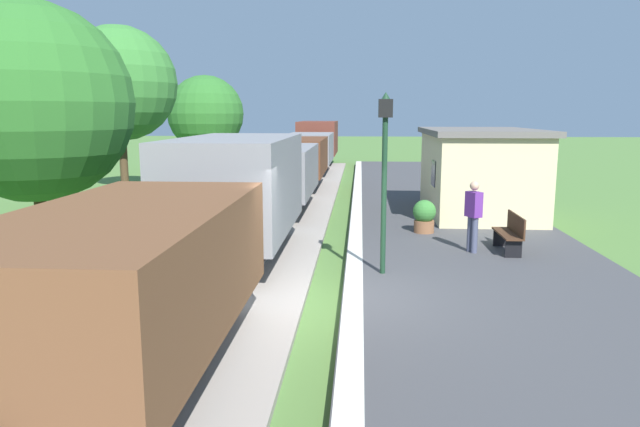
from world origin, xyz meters
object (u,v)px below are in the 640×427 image
Objects in this scene: freight_train at (289,163)px; station_hut at (479,171)px; tree_trackside_mid at (32,103)px; bench_down_platform at (451,185)px; person_waiting at (473,214)px; potted_planter at (424,216)px; lamp_post_near at (385,150)px; tree_field_left at (120,97)px; bench_near_hut at (511,232)px; tree_trackside_far at (119,84)px; tree_field_distant at (206,114)px.

freight_train is 6.76× the size of station_hut.
tree_trackside_mid is (-4.59, -10.68, 2.26)m from freight_train.
person_waiting reaches higher than bench_down_platform.
potted_planter is 4.94m from lamp_post_near.
bench_near_hut is at bearing -40.05° from tree_field_left.
tree_trackside_far reaches higher than bench_near_hut.
tree_field_distant is at bearing 122.82° from bench_near_hut.
freight_train is at bearing 177.04° from bench_down_platform.
tree_trackside_far reaches higher than potted_planter.
station_hut is 3.39× the size of person_waiting.
person_waiting is 1.87× the size of potted_planter.
tree_field_distant is at bearing 132.64° from station_hut.
bench_down_platform is 9.61m from person_waiting.
freight_train is 11.78m from bench_near_hut.
tree_trackside_far is at bearing -87.78° from tree_field_distant.
station_hut is 3.87× the size of bench_down_platform.
tree_trackside_far is at bearing -67.24° from tree_field_left.
tree_trackside_mid is at bearing -23.76° from person_waiting.
freight_train is 26.13× the size of bench_down_platform.
person_waiting is at bearing 4.45° from tree_trackside_mid.
lamp_post_near is 0.65× the size of tree_field_distant.
lamp_post_near is at bearing -51.50° from tree_field_left.
station_hut is 5.76m from person_waiting.
station_hut is at bearing -47.36° from tree_field_distant.
potted_planter is (-1.81, -7.28, 0.00)m from bench_down_platform.
tree_trackside_mid is at bearing -161.72° from potted_planter.
potted_planter is 20.47m from tree_field_distant.
tree_field_distant reaches higher than bench_near_hut.
station_hut is 5.58m from bench_near_hut.
bench_down_platform is at bearing -2.96° from freight_train.
bench_down_platform is (0.00, 9.45, 0.00)m from bench_near_hut.
lamp_post_near is at bearing -105.10° from bench_down_platform.
tree_field_left is (-2.51, 5.99, -0.30)m from tree_trackside_far.
tree_field_left is (-8.00, 2.41, 2.73)m from freight_train.
freight_train is at bearing 33.09° from tree_trackside_far.
person_waiting is (-0.92, -9.56, 0.46)m from bench_down_platform.
person_waiting is at bearing -29.70° from tree_trackside_far.
potted_planter is at bearing 73.05° from lamp_post_near.
tree_field_left is at bearing -105.52° from tree_field_distant.
person_waiting is at bearing -59.29° from tree_field_distant.
bench_near_hut is 9.45m from bench_down_platform.
tree_field_left is at bearing 169.27° from bench_down_platform.
tree_field_left is (-13.59, 12.30, 3.06)m from person_waiting.
bench_down_platform is at bearing -10.73° from tree_field_left.
bench_down_platform is at bearing 15.11° from tree_trackside_far.
freight_train is 6.00× the size of tree_trackside_far.
freight_train is at bearing 123.65° from bench_near_hut.
station_hut is 4.07m from bench_down_platform.
tree_trackside_far reaches higher than station_hut.
bench_down_platform is 0.26× the size of tree_field_left.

